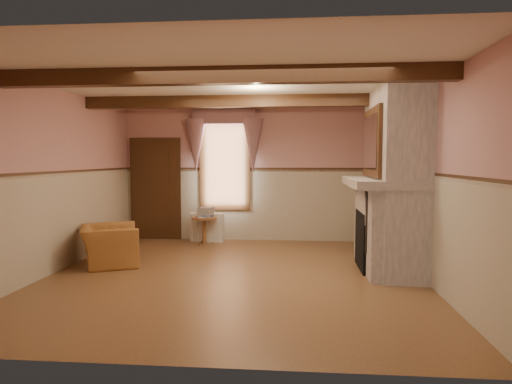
# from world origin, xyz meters

# --- Properties ---
(floor) EXTENTS (5.50, 6.00, 0.01)m
(floor) POSITION_xyz_m (0.00, 0.00, 0.00)
(floor) COLOR brown
(floor) RESTS_ON ground
(ceiling) EXTENTS (5.50, 6.00, 0.01)m
(ceiling) POSITION_xyz_m (0.00, 0.00, 2.80)
(ceiling) COLOR silver
(ceiling) RESTS_ON wall_back
(wall_back) EXTENTS (5.50, 0.02, 2.80)m
(wall_back) POSITION_xyz_m (0.00, 3.00, 1.40)
(wall_back) COLOR tan
(wall_back) RESTS_ON floor
(wall_front) EXTENTS (5.50, 0.02, 2.80)m
(wall_front) POSITION_xyz_m (0.00, -3.00, 1.40)
(wall_front) COLOR tan
(wall_front) RESTS_ON floor
(wall_left) EXTENTS (0.02, 6.00, 2.80)m
(wall_left) POSITION_xyz_m (-2.75, 0.00, 1.40)
(wall_left) COLOR tan
(wall_left) RESTS_ON floor
(wall_right) EXTENTS (0.02, 6.00, 2.80)m
(wall_right) POSITION_xyz_m (2.75, 0.00, 1.40)
(wall_right) COLOR tan
(wall_right) RESTS_ON floor
(wainscot) EXTENTS (5.50, 6.00, 1.50)m
(wainscot) POSITION_xyz_m (0.00, 0.00, 0.75)
(wainscot) COLOR #BCB097
(wainscot) RESTS_ON floor
(chair_rail) EXTENTS (5.50, 6.00, 0.08)m
(chair_rail) POSITION_xyz_m (0.00, 0.00, 1.50)
(chair_rail) COLOR black
(chair_rail) RESTS_ON wainscot
(firebox) EXTENTS (0.20, 0.95, 0.90)m
(firebox) POSITION_xyz_m (2.00, 0.60, 0.45)
(firebox) COLOR black
(firebox) RESTS_ON floor
(armchair) EXTENTS (1.19, 1.26, 0.64)m
(armchair) POSITION_xyz_m (-2.10, 0.47, 0.32)
(armchair) COLOR #9E662D
(armchair) RESTS_ON floor
(side_table) EXTENTS (0.52, 0.52, 0.55)m
(side_table) POSITION_xyz_m (-0.94, 2.41, 0.28)
(side_table) COLOR brown
(side_table) RESTS_ON floor
(book_stack) EXTENTS (0.30, 0.35, 0.20)m
(book_stack) POSITION_xyz_m (-0.90, 2.41, 0.65)
(book_stack) COLOR #B7AD8C
(book_stack) RESTS_ON side_table
(radiator) EXTENTS (0.71, 0.25, 0.60)m
(radiator) POSITION_xyz_m (-0.94, 2.70, 0.30)
(radiator) COLOR silver
(radiator) RESTS_ON floor
(bowl) EXTENTS (0.31, 0.31, 0.08)m
(bowl) POSITION_xyz_m (2.24, 0.41, 1.46)
(bowl) COLOR brown
(bowl) RESTS_ON mantel
(mantel_clock) EXTENTS (0.14, 0.24, 0.20)m
(mantel_clock) POSITION_xyz_m (2.24, 1.40, 1.52)
(mantel_clock) COLOR black
(mantel_clock) RESTS_ON mantel
(oil_lamp) EXTENTS (0.11, 0.11, 0.28)m
(oil_lamp) POSITION_xyz_m (2.24, 1.27, 1.56)
(oil_lamp) COLOR gold
(oil_lamp) RESTS_ON mantel
(candle_red) EXTENTS (0.06, 0.06, 0.16)m
(candle_red) POSITION_xyz_m (2.24, -0.15, 1.50)
(candle_red) COLOR maroon
(candle_red) RESTS_ON mantel
(jar_yellow) EXTENTS (0.06, 0.06, 0.12)m
(jar_yellow) POSITION_xyz_m (2.24, 0.38, 1.48)
(jar_yellow) COLOR gold
(jar_yellow) RESTS_ON mantel
(fireplace) EXTENTS (0.85, 2.00, 2.80)m
(fireplace) POSITION_xyz_m (2.42, 0.60, 1.40)
(fireplace) COLOR gray
(fireplace) RESTS_ON floor
(mantel) EXTENTS (1.05, 2.05, 0.12)m
(mantel) POSITION_xyz_m (2.24, 0.60, 1.36)
(mantel) COLOR gray
(mantel) RESTS_ON fireplace
(overmantel_mirror) EXTENTS (0.06, 1.44, 1.04)m
(overmantel_mirror) POSITION_xyz_m (2.06, 0.60, 1.97)
(overmantel_mirror) COLOR silver
(overmantel_mirror) RESTS_ON fireplace
(door) EXTENTS (1.10, 0.10, 2.10)m
(door) POSITION_xyz_m (-2.10, 2.94, 1.05)
(door) COLOR black
(door) RESTS_ON floor
(window) EXTENTS (1.06, 0.08, 2.02)m
(window) POSITION_xyz_m (-0.60, 2.97, 1.65)
(window) COLOR white
(window) RESTS_ON wall_back
(window_drapes) EXTENTS (1.30, 0.14, 1.40)m
(window_drapes) POSITION_xyz_m (-0.60, 2.88, 2.25)
(window_drapes) COLOR gray
(window_drapes) RESTS_ON wall_back
(ceiling_beam_front) EXTENTS (5.50, 0.18, 0.20)m
(ceiling_beam_front) POSITION_xyz_m (0.00, -1.20, 2.70)
(ceiling_beam_front) COLOR black
(ceiling_beam_front) RESTS_ON ceiling
(ceiling_beam_back) EXTENTS (5.50, 0.18, 0.20)m
(ceiling_beam_back) POSITION_xyz_m (0.00, 1.20, 2.70)
(ceiling_beam_back) COLOR black
(ceiling_beam_back) RESTS_ON ceiling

